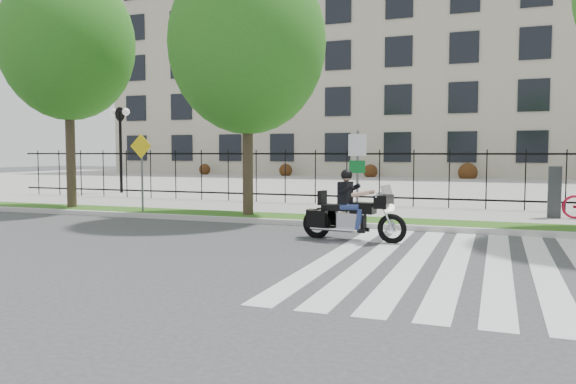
% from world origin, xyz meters
% --- Properties ---
extents(ground, '(120.00, 120.00, 0.00)m').
position_xyz_m(ground, '(0.00, 0.00, 0.00)').
color(ground, '#373739').
rests_on(ground, ground).
extents(curb, '(60.00, 0.20, 0.15)m').
position_xyz_m(curb, '(0.00, 4.10, 0.07)').
color(curb, '#BAB7AF').
rests_on(curb, ground).
extents(grass_verge, '(60.00, 1.50, 0.15)m').
position_xyz_m(grass_verge, '(0.00, 4.95, 0.07)').
color(grass_verge, '#265515').
rests_on(grass_verge, ground).
extents(sidewalk, '(60.00, 3.50, 0.15)m').
position_xyz_m(sidewalk, '(0.00, 7.45, 0.07)').
color(sidewalk, '#A4A299').
rests_on(sidewalk, ground).
extents(plaza, '(80.00, 34.00, 0.10)m').
position_xyz_m(plaza, '(0.00, 25.00, 0.05)').
color(plaza, '#A4A299').
rests_on(plaza, ground).
extents(crosswalk_stripes, '(5.70, 8.00, 0.01)m').
position_xyz_m(crosswalk_stripes, '(4.83, 0.00, 0.01)').
color(crosswalk_stripes, silver).
rests_on(crosswalk_stripes, ground).
extents(iron_fence, '(30.00, 0.06, 2.00)m').
position_xyz_m(iron_fence, '(0.00, 9.20, 1.15)').
color(iron_fence, black).
rests_on(iron_fence, sidewalk).
extents(office_building, '(60.00, 21.90, 20.15)m').
position_xyz_m(office_building, '(0.00, 44.92, 9.97)').
color(office_building, '#ADA18B').
rests_on(office_building, ground).
extents(lamp_post_left, '(1.06, 0.70, 4.25)m').
position_xyz_m(lamp_post_left, '(-12.00, 12.00, 3.21)').
color(lamp_post_left, black).
rests_on(lamp_post_left, ground).
extents(street_tree_0, '(4.53, 4.53, 8.21)m').
position_xyz_m(street_tree_0, '(-8.75, 4.95, 5.74)').
color(street_tree_0, '#3A2D1F').
rests_on(street_tree_0, grass_verge).
extents(street_tree_1, '(4.74, 4.74, 7.90)m').
position_xyz_m(street_tree_1, '(-2.01, 4.95, 5.31)').
color(street_tree_1, '#3A2D1F').
rests_on(street_tree_1, grass_verge).
extents(sign_pole_regulatory, '(0.50, 0.09, 2.50)m').
position_xyz_m(sign_pole_regulatory, '(1.50, 4.58, 1.74)').
color(sign_pole_regulatory, '#59595B').
rests_on(sign_pole_regulatory, grass_verge).
extents(sign_pole_warning, '(0.78, 0.09, 2.49)m').
position_xyz_m(sign_pole_warning, '(-5.59, 4.58, 1.74)').
color(sign_pole_warning, '#59595B').
rests_on(sign_pole_warning, grass_verge).
extents(motorcycle_rider, '(2.57, 0.93, 1.99)m').
position_xyz_m(motorcycle_rider, '(2.00, 1.99, 0.66)').
color(motorcycle_rider, black).
rests_on(motorcycle_rider, ground).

